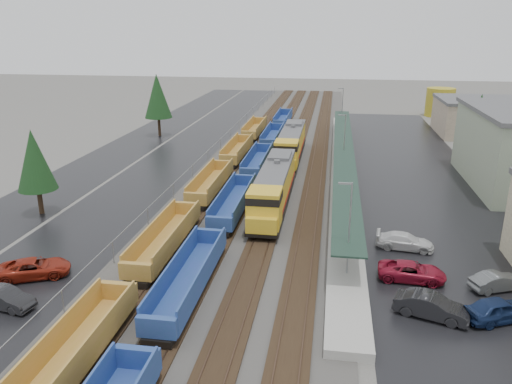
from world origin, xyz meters
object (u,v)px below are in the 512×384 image
storage_tank (440,102)px  parked_car_east_b (412,272)px  parked_car_west_c (34,268)px  parked_car_east_d (499,310)px  well_string_blue (234,203)px  parked_car_west_b (5,299)px  locomotive_trail (291,144)px  well_string_yellow (192,207)px  parked_car_east_a (432,307)px  parked_car_east_c (405,241)px  parked_car_east_e (497,282)px  locomotive_lead (274,188)px

storage_tank → parked_car_east_b: bearing=-101.8°
parked_car_west_c → parked_car_east_d: 34.13m
well_string_blue → parked_car_east_b: bearing=-36.8°
parked_car_west_b → parked_car_east_d: size_ratio=0.91×
parked_car_east_d → parked_car_west_c: bearing=64.7°
locomotive_trail → storage_tank: storage_tank is taller
well_string_yellow → parked_car_east_d: 29.67m
well_string_yellow → parked_car_west_c: 16.81m
parked_car_west_c → parked_car_east_b: bearing=-106.6°
parked_car_east_a → storage_tank: bearing=8.2°
parked_car_east_a → parked_car_east_d: parked_car_east_d is taller
locomotive_trail → well_string_yellow: size_ratio=0.21×
parked_car_east_c → parked_car_east_d: (4.75, -10.74, 0.09)m
parked_car_east_a → parked_car_east_e: (5.49, 4.59, -0.13)m
well_string_blue → parked_car_west_c: 20.72m
locomotive_lead → parked_car_west_c: locomotive_lead is taller
parked_car_east_d → parked_car_west_b: bearing=72.3°
parked_car_west_b → parked_car_east_a: 29.38m
parked_car_east_b → parked_car_east_c: 5.81m
locomotive_lead → parked_car_west_b: locomotive_lead is taller
well_string_blue → parked_car_west_b: size_ratio=26.46×
locomotive_lead → storage_tank: 70.73m
parked_car_east_b → parked_car_east_e: parked_car_east_b is taller
parked_car_west_c → well_string_yellow: bearing=-55.6°
well_string_blue → well_string_yellow: bearing=-153.6°
locomotive_trail → parked_car_east_c: locomotive_trail is taller
parked_car_east_c → locomotive_lead: bearing=63.5°
parked_car_west_c → parked_car_east_b: parked_car_west_c is taller
storage_tank → parked_car_west_b: bearing=-117.3°
well_string_yellow → parked_car_west_b: (-8.12, -18.88, -0.43)m
parked_car_east_a → parked_car_east_c: (-0.38, 11.02, -0.09)m
parked_car_east_c → locomotive_trail: bearing=30.2°
parked_car_west_b → parked_car_east_c: size_ratio=0.88×
parked_car_east_a → parked_car_east_c: bearing=20.8°
well_string_yellow → parked_car_west_b: well_string_yellow is taller
well_string_blue → locomotive_lead: bearing=24.2°
locomotive_lead → parked_car_east_c: 15.27m
parked_car_east_a → well_string_yellow: bearing=72.4°
parked_car_east_c → parked_car_east_e: 8.71m
parked_car_east_c → parked_car_east_e: bearing=-130.8°
parked_car_east_c → parked_car_east_d: size_ratio=1.04×
well_string_blue → parked_car_east_c: bearing=-21.4°
well_string_blue → parked_car_west_c: size_ratio=21.40×
well_string_yellow → storage_tank: 77.68m
well_string_yellow → parked_car_east_d: well_string_yellow is taller
locomotive_lead → parked_car_east_d: bearing=-47.6°
parked_car_east_b → parked_car_east_e: size_ratio=1.24×
parked_car_east_c → parked_car_east_b: bearing=-175.1°
locomotive_lead → storage_tank: (28.86, 64.57, 0.60)m
parked_car_west_c → parked_car_east_e: 35.42m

